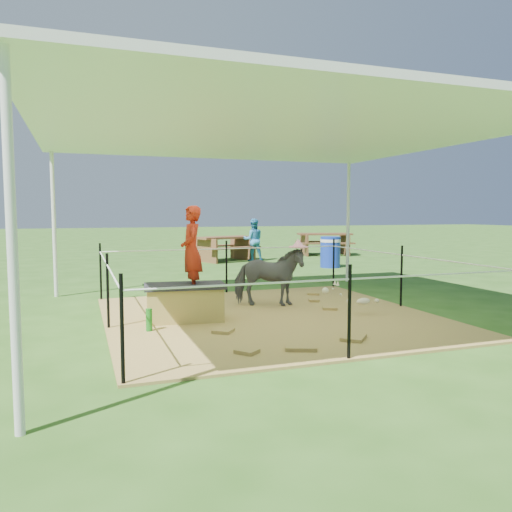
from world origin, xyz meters
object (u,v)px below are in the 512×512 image
object	(u,v)px
picnic_table_far	(324,244)
distant_person	(253,240)
woman	(191,243)
foal	(363,300)
trash_barrel	(330,252)
green_bottle	(149,320)
straw_bale	(185,304)
picnic_table_near	(224,249)
pony	(269,277)

from	to	relation	value
picnic_table_far	distant_person	xyz separation A→B (m)	(-3.13, -1.20, 0.27)
woman	distant_person	xyz separation A→B (m)	(3.72, 8.06, -0.44)
foal	trash_barrel	size ratio (longest dim) A/B	0.91
trash_barrel	picnic_table_far	bearing A→B (deg)	64.89
distant_person	trash_barrel	bearing A→B (deg)	129.59
woman	foal	distance (m)	2.64
trash_barrel	woman	bearing A→B (deg)	-132.57
woman	green_bottle	distance (m)	1.22
trash_barrel	distant_person	xyz separation A→B (m)	(-1.40, 2.50, 0.24)
green_bottle	picnic_table_far	distance (m)	12.27
woman	picnic_table_far	world-z (taller)	woman
straw_bale	woman	size ratio (longest dim) A/B	0.83
trash_barrel	distant_person	bearing A→B (deg)	119.17
green_bottle	picnic_table_near	xyz separation A→B (m)	(3.50, 8.78, 0.21)
pony	straw_bale	bearing A→B (deg)	136.85
green_bottle	picnic_table_far	xyz separation A→B (m)	(7.49, 9.71, 0.22)
straw_bale	picnic_table_near	bearing A→B (deg)	70.51
green_bottle	picnic_table_near	distance (m)	9.45
pony	foal	distance (m)	1.54
green_bottle	trash_barrel	bearing A→B (deg)	46.23
woman	pony	size ratio (longest dim) A/B	1.10
foal	distant_person	size ratio (longest dim) A/B	0.59
green_bottle	distant_person	distance (m)	9.58
picnic_table_near	pony	bearing A→B (deg)	-119.84
picnic_table_far	green_bottle	bearing A→B (deg)	-112.92
woman	pony	world-z (taller)	woman
foal	picnic_table_near	size ratio (longest dim) A/B	0.42
green_bottle	foal	size ratio (longest dim) A/B	0.36
woman	foal	size ratio (longest dim) A/B	1.57
green_bottle	foal	distance (m)	3.11
foal	distant_person	distance (m)	8.62
picnic_table_near	distant_person	bearing A→B (deg)	-36.05
woman	picnic_table_near	size ratio (longest dim) A/B	0.67
foal	trash_barrel	xyz separation A→B (m)	(2.65, 6.02, 0.18)
picnic_table_far	picnic_table_near	bearing A→B (deg)	-152.15
trash_barrel	picnic_table_near	bearing A→B (deg)	129.31
foal	picnic_table_far	xyz separation A→B (m)	(4.39, 9.71, 0.15)
picnic_table_near	distant_person	world-z (taller)	distant_person
straw_bale	pony	size ratio (longest dim) A/B	0.91
green_bottle	woman	bearing A→B (deg)	34.70
straw_bale	trash_barrel	size ratio (longest dim) A/B	1.20
picnic_table_far	distant_person	distance (m)	3.36
foal	distant_person	world-z (taller)	distant_person
green_bottle	picnic_table_near	size ratio (longest dim) A/B	0.15
woman	distant_person	distance (m)	8.89
picnic_table_far	straw_bale	bearing A→B (deg)	-112.12
trash_barrel	picnic_table_near	size ratio (longest dim) A/B	0.46
straw_bale	green_bottle	distance (m)	0.72
green_bottle	distant_person	xyz separation A→B (m)	(4.37, 8.51, 0.49)
distant_person	picnic_table_near	bearing A→B (deg)	-6.58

